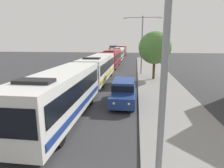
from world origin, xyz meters
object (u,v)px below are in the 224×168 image
Objects in this scene: bus_middle at (111,58)px; white_suv at (124,91)px; bus_lead at (62,93)px; streetlamp_near at (167,20)px; roadside_tree at (155,48)px; bus_second_in_line at (98,67)px; box_truck_oncoming at (114,50)px; streetlamp_mid at (142,39)px; bus_fourth_in_line at (118,53)px; bus_rear at (122,51)px.

bus_middle reaches higher than white_suv.
bus_lead is 8.78m from streetlamp_near.
bus_second_in_line is at bearing -168.97° from roadside_tree.
bus_middle is 13.65m from roadside_tree.
streetlamp_mid is at bearing -77.56° from box_truck_oncoming.
bus_fourth_in_line is at bearing 90.00° from bus_second_in_line.
white_suv is 53.73m from box_truck_oncoming.
roadside_tree is (1.49, 19.16, -1.41)m from streetlamp_near.
streetlamp_mid is at bearing -54.38° from bus_middle.
white_suv is 0.62× the size of box_truck_oncoming.
bus_second_in_line is 1.00× the size of bus_fourth_in_line.
bus_lead is at bearing -90.00° from bus_rear.
streetlamp_mid reaches higher than white_suv.
streetlamp_mid is at bearing 44.79° from bus_second_in_line.
white_suv is at bearing 100.32° from streetlamp_near.
white_suv is at bearing -66.45° from bus_second_in_line.
bus_middle is 21.70m from white_suv.
bus_lead and bus_fourth_in_line have the same top height.
bus_lead is 1.22× the size of streetlamp_near.
streetlamp_near is at bearing -80.03° from bus_middle.
bus_fourth_in_line is 2.00× the size of roadside_tree.
bus_middle is 31.41m from streetlamp_near.
white_suv is 10.47m from streetlamp_near.
bus_fourth_in_line is at bearing -90.00° from bus_rear.
streetlamp_near reaches higher than box_truck_oncoming.
bus_lead is at bearing -90.00° from bus_middle.
bus_rear is at bearing 100.24° from roadside_tree.
bus_lead is 0.92× the size of bus_middle.
white_suv is 10.76m from roadside_tree.
streetlamp_near is at bearing -90.00° from streetlamp_mid.
white_suv is (3.70, -34.58, -0.66)m from bus_fourth_in_line.
bus_rear is 34.68m from streetlamp_mid.
white_suv is at bearing -85.59° from bus_rear.
roadside_tree reaches higher than bus_fourth_in_line.
bus_fourth_in_line is 18.98m from box_truck_oncoming.
bus_fourth_in_line is 25.80m from roadside_tree.
streetlamp_mid reaches higher than bus_second_in_line.
streetlamp_mid is (8.70, -39.43, 3.41)m from box_truck_oncoming.
bus_middle is 1.42× the size of streetlamp_mid.
bus_rear is (-0.00, 13.35, -0.00)m from bus_fourth_in_line.
bus_second_in_line and bus_rear have the same top height.
bus_second_in_line is 8.34m from streetlamp_mid.
bus_second_in_line reaches higher than box_truck_oncoming.
bus_middle is 1.96× the size of roadside_tree.
bus_fourth_in_line is (0.00, 13.20, 0.00)m from bus_middle.
white_suv is (3.70, -8.48, -0.66)m from bus_second_in_line.
bus_fourth_in_line is 13.35m from bus_rear.
box_truck_oncoming is at bearing 100.02° from bus_fourth_in_line.
bus_lead is 51.46m from bus_rear.
bus_lead is at bearing -90.00° from bus_second_in_line.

